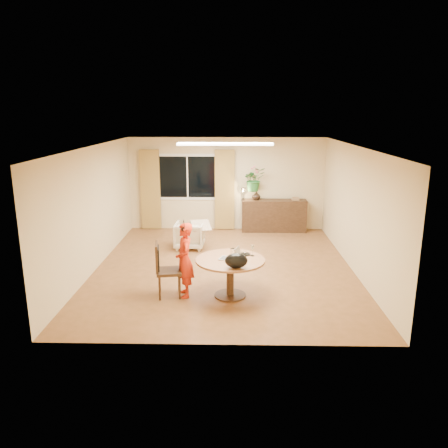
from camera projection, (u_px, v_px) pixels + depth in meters
name	position (u px, v px, depth m)	size (l,w,h in m)	color
floor	(224.00, 267.00, 9.49)	(6.50, 6.50, 0.00)	brown
ceiling	(224.00, 146.00, 8.84)	(6.50, 6.50, 0.00)	white
wall_back	(227.00, 184.00, 12.31)	(5.50, 5.50, 0.00)	beige
wall_left	(94.00, 208.00, 9.23)	(6.50, 6.50, 0.00)	beige
wall_right	(355.00, 210.00, 9.11)	(6.50, 6.50, 0.00)	beige
window	(187.00, 177.00, 12.27)	(1.70, 0.03, 1.30)	white
curtain_left	(150.00, 190.00, 12.31)	(0.55, 0.08, 2.25)	olive
curtain_right	(225.00, 190.00, 12.26)	(0.55, 0.08, 2.25)	olive
ceiling_panel	(225.00, 144.00, 10.01)	(2.20, 0.35, 0.05)	white
dining_table	(230.00, 267.00, 7.88)	(1.25, 1.25, 0.71)	brown
dining_chair	(169.00, 270.00, 7.91)	(0.48, 0.44, 1.01)	black
child	(185.00, 260.00, 7.88)	(0.33, 0.50, 1.37)	#B40D15
laptop	(229.00, 253.00, 7.81)	(0.37, 0.25, 0.25)	#B7B7BC
tumbler	(233.00, 252.00, 8.08)	(0.08, 0.08, 0.12)	white
wine_glass	(252.00, 250.00, 8.00)	(0.07, 0.07, 0.21)	white
pot_lid	(245.00, 254.00, 8.08)	(0.20, 0.20, 0.03)	white
handbag	(236.00, 261.00, 7.37)	(0.39, 0.23, 0.26)	black
armchair	(190.00, 235.00, 10.78)	(0.70, 0.72, 0.65)	#BEB497
throw	(201.00, 222.00, 10.64)	(0.45, 0.55, 0.03)	beige
sideboard	(274.00, 216.00, 12.27)	(1.79, 0.44, 0.90)	black
vase	(256.00, 196.00, 12.13)	(0.24, 0.24, 0.25)	black
bouquet	(254.00, 179.00, 12.02)	(0.59, 0.51, 0.66)	#326F29
book_stack	(296.00, 199.00, 12.13)	(0.20, 0.15, 0.08)	brown
desk_lamp	(243.00, 194.00, 12.08)	(0.15, 0.15, 0.36)	black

